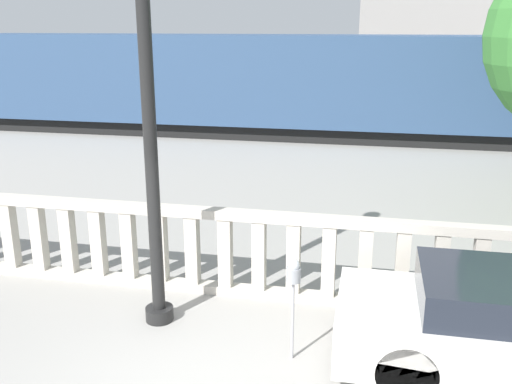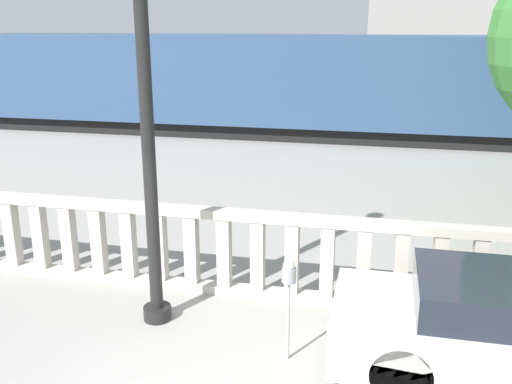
# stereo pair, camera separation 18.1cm
# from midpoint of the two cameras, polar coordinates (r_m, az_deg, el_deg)

# --- Properties ---
(balustrade) EXTENTS (15.16, 0.24, 1.40)m
(balustrade) POSITION_cam_midpoint_polar(r_m,az_deg,el_deg) (8.92, -0.94, -6.17)
(balustrade) COLOR #BCB5A8
(balustrade) RESTS_ON ground
(lamppost) EXTENTS (0.40, 0.40, 5.82)m
(lamppost) POSITION_cam_midpoint_polar(r_m,az_deg,el_deg) (7.66, -10.20, 7.37)
(lamppost) COLOR black
(lamppost) RESTS_ON ground
(parking_meter) EXTENTS (0.18, 0.18, 1.38)m
(parking_meter) POSITION_cam_midpoint_polar(r_m,az_deg,el_deg) (7.12, 4.06, -8.69)
(parking_meter) COLOR #99999E
(parking_meter) RESTS_ON ground
(train_near) EXTENTS (26.64, 3.03, 4.32)m
(train_near) POSITION_cam_midpoint_polar(r_m,az_deg,el_deg) (21.39, 6.92, 10.57)
(train_near) COLOR black
(train_near) RESTS_ON ground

